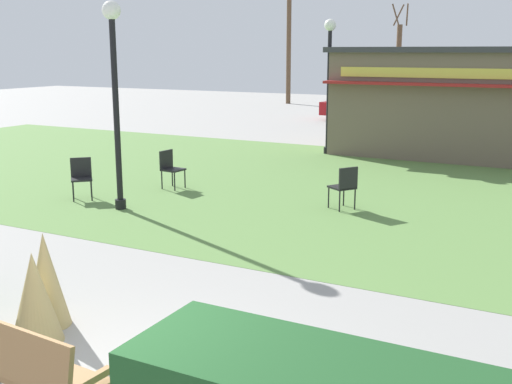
% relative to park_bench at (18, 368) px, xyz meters
% --- Properties ---
extents(lawn_patch, '(36.00, 12.00, 0.01)m').
position_rel_park_bench_xyz_m(lawn_patch, '(0.37, 10.34, -0.48)').
color(lawn_patch, '#5B8442').
rests_on(lawn_patch, ground_plane).
extents(park_bench, '(1.73, 0.65, 0.95)m').
position_rel_park_bench_xyz_m(park_bench, '(0.00, 0.00, 0.00)').
color(park_bench, olive).
rests_on(park_bench, ground_plane).
extents(ornamental_grass_behind_left, '(0.52, 0.52, 1.12)m').
position_rel_park_bench_xyz_m(ornamental_grass_behind_left, '(-1.24, 1.54, 0.08)').
color(ornamental_grass_behind_left, tan).
rests_on(ornamental_grass_behind_left, ground_plane).
extents(ornamental_grass_behind_right, '(0.57, 0.57, 1.03)m').
position_rel_park_bench_xyz_m(ornamental_grass_behind_right, '(-1.02, 1.16, 0.03)').
color(ornamental_grass_behind_right, tan).
rests_on(ornamental_grass_behind_right, ground_plane).
extents(lamppost_mid, '(0.36, 0.36, 4.09)m').
position_rel_park_bench_xyz_m(lamppost_mid, '(-4.13, 6.33, 2.10)').
color(lamppost_mid, black).
rests_on(lamppost_mid, ground_plane).
extents(lamppost_far, '(0.36, 0.36, 4.09)m').
position_rel_park_bench_xyz_m(lamppost_far, '(-3.03, 14.95, 2.10)').
color(lamppost_far, black).
rests_on(lamppost_far, ground_plane).
extents(food_kiosk, '(8.27, 4.63, 3.26)m').
position_rel_park_bench_xyz_m(food_kiosk, '(1.01, 16.83, 1.16)').
color(food_kiosk, '#6B5B4C').
rests_on(food_kiosk, ground_plane).
extents(cafe_chair_west, '(0.61, 0.61, 0.89)m').
position_rel_park_bench_xyz_m(cafe_chair_west, '(-0.07, 8.38, 0.05)').
color(cafe_chair_west, black).
rests_on(cafe_chair_west, ground_plane).
extents(cafe_chair_east, '(0.62, 0.62, 0.89)m').
position_rel_park_bench_xyz_m(cafe_chair_east, '(-5.47, 6.66, 0.05)').
color(cafe_chair_east, black).
rests_on(cafe_chair_east, ground_plane).
extents(cafe_chair_center, '(0.47, 0.47, 0.89)m').
position_rel_park_bench_xyz_m(cafe_chair_center, '(-4.39, 8.44, 0.05)').
color(cafe_chair_center, black).
rests_on(cafe_chair_center, ground_plane).
extents(parked_car_west_slot, '(4.30, 2.26, 1.20)m').
position_rel_park_bench_xyz_m(parked_car_west_slot, '(-4.79, 24.49, 0.16)').
color(parked_car_west_slot, maroon).
rests_on(parked_car_west_slot, ground_plane).
extents(parked_car_center_slot, '(4.26, 2.17, 1.20)m').
position_rel_park_bench_xyz_m(parked_car_center_slot, '(0.25, 24.49, 0.16)').
color(parked_car_center_slot, black).
rests_on(parked_car_center_slot, ground_plane).
extents(tree_left_bg, '(0.91, 0.96, 5.57)m').
position_rel_park_bench_xyz_m(tree_left_bg, '(-5.23, 30.68, 1.94)').
color(tree_left_bg, brown).
rests_on(tree_left_bg, ground_plane).
extents(tree_right_bg, '(0.91, 0.96, 7.27)m').
position_rel_park_bench_xyz_m(tree_right_bg, '(-12.24, 31.84, 2.79)').
color(tree_right_bg, brown).
rests_on(tree_right_bg, ground_plane).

